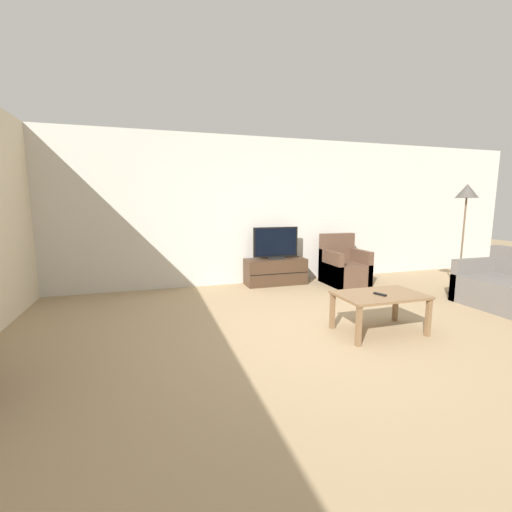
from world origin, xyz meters
TOP-DOWN VIEW (x-y plane):
  - ground_plane at (0.00, 0.00)m, footprint 24.00×24.00m
  - wall_back at (0.00, 2.94)m, footprint 12.00×0.06m
  - tv_stand at (0.35, 2.65)m, footprint 1.13×0.44m
  - tv at (0.35, 2.65)m, footprint 0.86×0.18m
  - armchair at (1.60, 2.32)m, footprint 0.70×0.76m
  - coffee_table at (0.65, 0.01)m, footprint 0.99×0.62m
  - remote at (0.61, -0.04)m, footprint 0.09×0.15m
  - floor_lamp at (3.01, 1.07)m, footprint 0.34×0.34m

SIDE VIEW (x-z plane):
  - ground_plane at x=0.00m, z-range 0.00..0.00m
  - tv_stand at x=0.35m, z-range 0.00..0.48m
  - armchair at x=1.60m, z-range -0.17..0.76m
  - coffee_table at x=0.65m, z-range 0.17..0.64m
  - remote at x=0.61m, z-range 0.46..0.48m
  - tv at x=0.35m, z-range 0.46..1.05m
  - wall_back at x=0.00m, z-range 0.00..2.70m
  - floor_lamp at x=3.01m, z-range 0.67..2.47m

